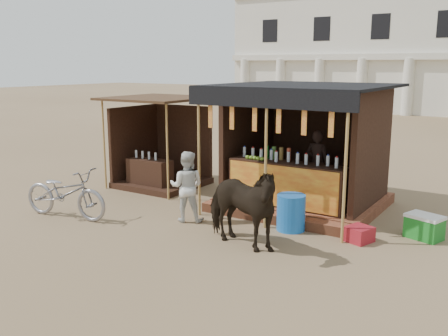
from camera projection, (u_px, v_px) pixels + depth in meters
ground at (177, 241)px, 9.24m from camera, size 120.00×120.00×0.00m
main_stall at (303, 163)px, 11.27m from camera, size 3.60×3.61×2.78m
secondary_stall at (158, 154)px, 13.41m from camera, size 2.40×2.40×2.38m
cow at (240, 206)px, 8.79m from camera, size 1.91×1.14×1.51m
motorbike at (65, 193)px, 10.55m from camera, size 2.14×1.03×1.08m
bystander at (187, 187)px, 10.28m from camera, size 0.88×0.80×1.48m
blue_barrel at (291, 213)px, 9.78m from camera, size 0.71×0.71×0.72m
red_crate at (359, 234)px, 9.18m from camera, size 0.54×0.55×0.28m
cooler at (424, 227)px, 9.32m from camera, size 0.75×0.62×0.46m
background_building at (423, 53)px, 34.17m from camera, size 26.00×7.45×8.18m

